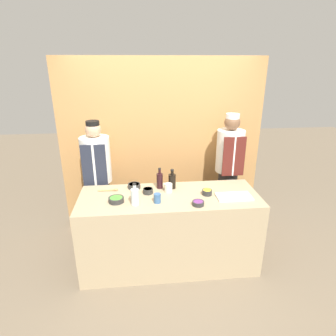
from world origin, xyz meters
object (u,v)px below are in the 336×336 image
sauce_bowl_orange (134,186)px  sauce_bowl_yellow (207,192)px  wooden_spoon (110,190)px  chef_right (228,171)px  chef_left (98,179)px  cutting_board (234,197)px  bottle_soy (172,181)px  sauce_bowl_green (116,199)px  cup_cream (169,188)px  bottle_clear (135,196)px  sauce_bowl_brown (148,191)px  bottle_wine (160,180)px  cup_blue (157,198)px  sauce_bowl_purple (198,203)px

sauce_bowl_orange → sauce_bowl_yellow: 0.87m
wooden_spoon → chef_right: 1.61m
chef_left → sauce_bowl_yellow: bearing=-26.0°
cutting_board → bottle_soy: 0.74m
sauce_bowl_orange → sauce_bowl_yellow: bearing=-18.1°
bottle_soy → chef_right: bearing=26.7°
bottle_soy → wooden_spoon: bottle_soy is taller
sauce_bowl_orange → cutting_board: (1.11, -0.37, -0.02)m
sauce_bowl_yellow → chef_right: (0.45, 0.64, -0.01)m
chef_right → sauce_bowl_orange: bearing=-164.0°
bottle_soy → sauce_bowl_green: bearing=-155.1°
sauce_bowl_green → wooden_spoon: (-0.09, 0.29, -0.02)m
cup_cream → sauce_bowl_yellow: bearing=-16.4°
bottle_soy → bottle_clear: 0.57m
sauce_bowl_yellow → sauce_bowl_green: bearing=-175.8°
sauce_bowl_green → bottle_clear: bottle_clear is taller
sauce_bowl_yellow → sauce_bowl_brown: bearing=170.9°
sauce_bowl_yellow → wooden_spoon: 1.13m
cutting_board → sauce_bowl_brown: bearing=167.9°
bottle_wine → wooden_spoon: bottle_wine is taller
sauce_bowl_brown → bottle_clear: size_ratio=0.48×
sauce_bowl_orange → chef_left: (-0.48, 0.37, -0.04)m
sauce_bowl_orange → sauce_bowl_green: 0.39m
cup_blue → sauce_bowl_orange: bearing=121.9°
bottle_clear → sauce_bowl_orange: bearing=92.0°
cup_blue → wooden_spoon: size_ratio=0.45×
cup_cream → chef_right: 1.01m
sauce_bowl_brown → cup_blue: 0.26m
sauce_bowl_orange → wooden_spoon: 0.28m
cup_cream → chef_left: size_ratio=0.06×
sauce_bowl_purple → sauce_bowl_orange: bearing=143.3°
sauce_bowl_green → cutting_board: (1.30, -0.02, -0.02)m
sauce_bowl_brown → cutting_board: size_ratio=0.30×
chef_left → chef_right: 1.75m
bottle_clear → chef_left: (-0.49, 0.79, -0.11)m
cup_blue → chef_left: size_ratio=0.06×
cup_cream → bottle_soy: bearing=62.5°
cup_cream → wooden_spoon: size_ratio=0.42×
sauce_bowl_green → cup_blue: bearing=-7.7°
sauce_bowl_green → bottle_soy: bearing=24.9°
cutting_board → cup_cream: cup_cream is taller
sauce_bowl_brown → bottle_soy: bearing=21.5°
sauce_bowl_orange → sauce_bowl_yellow: sauce_bowl_yellow is taller
sauce_bowl_brown → bottle_wine: bearing=41.8°
chef_right → sauce_bowl_green: bearing=-154.1°
cutting_board → bottle_wine: bottle_wine is taller
bottle_wine → cup_cream: size_ratio=2.57×
bottle_soy → cup_blue: (-0.20, -0.36, -0.04)m
bottle_soy → cup_blue: bottle_soy is taller
sauce_bowl_purple → bottle_soy: (-0.22, 0.46, 0.07)m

